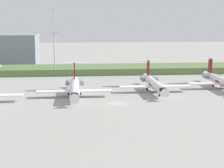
# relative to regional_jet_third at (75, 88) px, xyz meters

# --- Properties ---
(ground_plane) EXTENTS (500.00, 500.00, 0.00)m
(ground_plane) POSITION_rel_regional_jet_third_xyz_m (11.73, 18.37, -2.54)
(ground_plane) COLOR #9E9B96
(grass_berm) EXTENTS (320.00, 20.00, 2.78)m
(grass_berm) POSITION_rel_regional_jet_third_xyz_m (11.73, 50.00, -1.14)
(grass_berm) COLOR #597542
(grass_berm) RESTS_ON ground
(regional_jet_third) EXTENTS (22.81, 31.00, 9.00)m
(regional_jet_third) POSITION_rel_regional_jet_third_xyz_m (0.00, 0.00, 0.00)
(regional_jet_third) COLOR white
(regional_jet_third) RESTS_ON ground
(regional_jet_fourth) EXTENTS (22.81, 31.00, 9.00)m
(regional_jet_fourth) POSITION_rel_regional_jet_third_xyz_m (25.66, 5.24, 0.00)
(regional_jet_fourth) COLOR white
(regional_jet_fourth) RESTS_ON ground
(regional_jet_fifth) EXTENTS (22.81, 31.00, 9.00)m
(regional_jet_fifth) POSITION_rel_regional_jet_third_xyz_m (49.54, 9.15, 0.00)
(regional_jet_fifth) COLOR white
(regional_jet_fifth) RESTS_ON ground
(antenna_mast) EXTENTS (4.40, 0.50, 27.18)m
(antenna_mast) POSITION_rel_regional_jet_third_xyz_m (-8.40, 46.10, 8.68)
(antenna_mast) COLOR #B2B2B7
(antenna_mast) RESTS_ON ground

